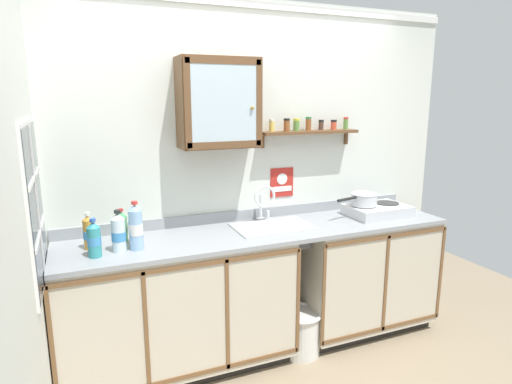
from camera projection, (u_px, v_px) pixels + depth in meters
The scene contains 21 objects.
floor at pixel (280, 369), 3.04m from camera, with size 5.84×5.84×0.00m, color gray.
back_wall at pixel (247, 175), 3.32m from camera, with size 3.44×0.07×2.54m.
side_wall_left at pixel (21, 231), 1.95m from camera, with size 0.05×3.39×2.54m, color silver.
lower_cabinet_run at pixel (178, 307), 2.96m from camera, with size 1.55×0.60×0.91m.
lower_cabinet_run_right at pixel (361, 274), 3.53m from camera, with size 1.10×0.60×0.91m.
countertop at pixel (264, 231), 3.10m from camera, with size 2.80×0.62×0.03m, color gray.
backsplash at pixel (249, 214), 3.35m from camera, with size 2.80×0.02×0.08m, color gray.
sink at pixel (272, 231), 3.17m from camera, with size 0.56×0.40×0.43m.
hot_plate_stove at pixel (377, 210), 3.46m from camera, with size 0.47×0.34×0.09m.
saucepan at pixel (364, 199), 3.42m from camera, with size 0.40×0.21×0.10m.
bottle_water_clear_0 at pixel (119, 233), 2.63m from camera, with size 0.09×0.09×0.26m.
bottle_juice_amber_1 at pixel (89, 233), 2.68m from camera, with size 0.07×0.07×0.23m.
bottle_opaque_white_2 at pixel (136, 226), 2.77m from camera, with size 0.07×0.07×0.25m.
bottle_detergent_teal_3 at pixel (94, 240), 2.54m from camera, with size 0.08×0.08×0.23m.
bottle_soda_green_4 at pixel (122, 227), 2.81m from camera, with size 0.07×0.07×0.22m.
bottle_water_blue_5 at pixel (136, 227), 2.66m from camera, with size 0.09×0.09×0.31m.
wall_cabinet at pixel (219, 103), 2.97m from camera, with size 0.55×0.27×0.61m.
spice_shelf at pixel (309, 130), 3.34m from camera, with size 0.80×0.14×0.23m.
warning_sign at pixel (282, 183), 3.41m from camera, with size 0.19×0.01×0.23m.
window at pixel (34, 205), 2.29m from camera, with size 0.03×0.75×0.88m.
trash_bin at pixel (300, 331), 3.20m from camera, with size 0.32×0.32×0.33m.
Camera 1 is at (-1.20, -2.43, 1.85)m, focal length 30.57 mm.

